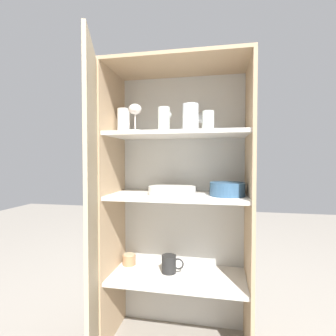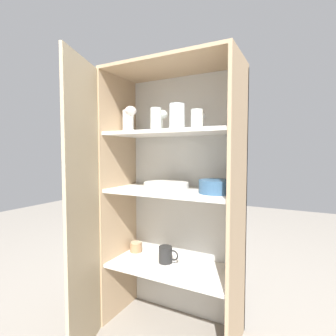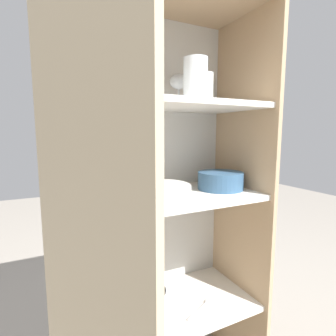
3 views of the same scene
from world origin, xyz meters
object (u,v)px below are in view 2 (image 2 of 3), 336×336
object	(u,v)px
plate_stack_white	(166,186)
storage_jar	(136,247)
coffee_mug_primary	(166,255)
mixing_bowl_large	(216,186)

from	to	relation	value
plate_stack_white	storage_jar	distance (m)	0.53
coffee_mug_primary	storage_jar	xyz separation A→B (m)	(-0.26, 0.06, -0.02)
plate_stack_white	mixing_bowl_large	size ratio (longest dim) A/B	1.40
coffee_mug_primary	storage_jar	size ratio (longest dim) A/B	1.55
mixing_bowl_large	coffee_mug_primary	distance (m)	0.53
mixing_bowl_large	coffee_mug_primary	xyz separation A→B (m)	(-0.31, 0.03, -0.43)
mixing_bowl_large	plate_stack_white	bearing A→B (deg)	-178.03
mixing_bowl_large	coffee_mug_primary	bearing A→B (deg)	175.23
plate_stack_white	storage_jar	xyz separation A→B (m)	(-0.28, 0.10, -0.43)
mixing_bowl_large	storage_jar	size ratio (longest dim) A/B	2.30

